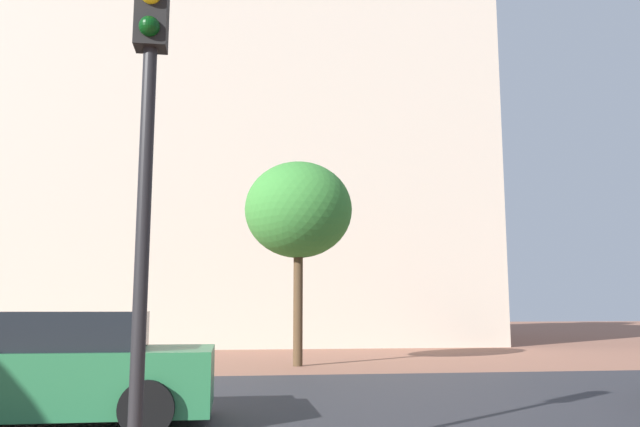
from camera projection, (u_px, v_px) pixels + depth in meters
name	position (u px, v px, depth m)	size (l,w,h in m)	color
ground_plane	(299.00, 393.00, 11.14)	(120.00, 120.00, 0.00)	#93604C
street_asphalt_strip	(305.00, 401.00, 10.21)	(120.00, 7.99, 0.00)	#2D2D33
landmark_building	(201.00, 149.00, 31.56)	(23.82, 15.88, 30.33)	beige
car_green	(44.00, 370.00, 8.10)	(4.22, 2.04, 1.41)	#287042
traffic_light_pole	(148.00, 102.00, 5.56)	(0.28, 0.34, 4.62)	black
tree_curb_far	(298.00, 211.00, 16.98)	(2.83, 2.83, 5.32)	#4C3823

